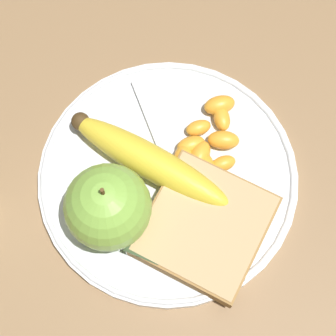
# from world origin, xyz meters

# --- Properties ---
(ground_plane) EXTENTS (3.00, 3.00, 0.00)m
(ground_plane) POSITION_xyz_m (0.00, 0.00, 0.00)
(ground_plane) COLOR olive
(plate) EXTENTS (0.27, 0.27, 0.01)m
(plate) POSITION_xyz_m (0.00, 0.00, 0.01)
(plate) COLOR silver
(plate) RESTS_ON ground_plane
(apple) EXTENTS (0.08, 0.08, 0.09)m
(apple) POSITION_xyz_m (0.07, -0.03, 0.05)
(apple) COLOR #84BC47
(apple) RESTS_ON plate
(banana) EXTENTS (0.06, 0.19, 0.04)m
(banana) POSITION_xyz_m (-0.00, -0.02, 0.03)
(banana) COLOR yellow
(banana) RESTS_ON plate
(bread_slice) EXTENTS (0.13, 0.12, 0.02)m
(bread_slice) POSITION_xyz_m (0.04, 0.06, 0.02)
(bread_slice) COLOR olive
(bread_slice) RESTS_ON plate
(fork) EXTENTS (0.14, 0.13, 0.00)m
(fork) POSITION_xyz_m (-0.01, -0.00, 0.01)
(fork) COLOR silver
(fork) RESTS_ON plate
(jam_packet) EXTENTS (0.04, 0.04, 0.02)m
(jam_packet) POSITION_xyz_m (0.07, 0.01, 0.02)
(jam_packet) COLOR silver
(jam_packet) RESTS_ON plate
(orange_segment_0) EXTENTS (0.03, 0.04, 0.02)m
(orange_segment_0) POSITION_xyz_m (-0.06, 0.04, 0.02)
(orange_segment_0) COLOR #F9A32D
(orange_segment_0) RESTS_ON plate
(orange_segment_1) EXTENTS (0.03, 0.03, 0.02)m
(orange_segment_1) POSITION_xyz_m (-0.08, 0.03, 0.02)
(orange_segment_1) COLOR #F9A32D
(orange_segment_1) RESTS_ON plate
(orange_segment_2) EXTENTS (0.04, 0.04, 0.02)m
(orange_segment_2) POSITION_xyz_m (-0.09, 0.02, 0.02)
(orange_segment_2) COLOR #F9A32D
(orange_segment_2) RESTS_ON plate
(orange_segment_3) EXTENTS (0.03, 0.02, 0.02)m
(orange_segment_3) POSITION_xyz_m (-0.03, 0.02, 0.02)
(orange_segment_3) COLOR #F9A32D
(orange_segment_3) RESTS_ON plate
(orange_segment_4) EXTENTS (0.03, 0.03, 0.02)m
(orange_segment_4) POSITION_xyz_m (-0.04, 0.01, 0.02)
(orange_segment_4) COLOR #F9A32D
(orange_segment_4) RESTS_ON plate
(orange_segment_5) EXTENTS (0.03, 0.03, 0.02)m
(orange_segment_5) POSITION_xyz_m (-0.06, 0.01, 0.02)
(orange_segment_5) COLOR #F9A32D
(orange_segment_5) RESTS_ON plate
(orange_segment_6) EXTENTS (0.04, 0.03, 0.02)m
(orange_segment_6) POSITION_xyz_m (-0.02, 0.01, 0.02)
(orange_segment_6) COLOR #F9A32D
(orange_segment_6) RESTS_ON plate
(orange_segment_7) EXTENTS (0.03, 0.03, 0.01)m
(orange_segment_7) POSITION_xyz_m (-0.03, 0.05, 0.02)
(orange_segment_7) COLOR #F9A32D
(orange_segment_7) RESTS_ON plate
(orange_segment_8) EXTENTS (0.03, 0.03, 0.02)m
(orange_segment_8) POSITION_xyz_m (-0.02, 0.03, 0.02)
(orange_segment_8) COLOR #F9A32D
(orange_segment_8) RESTS_ON plate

